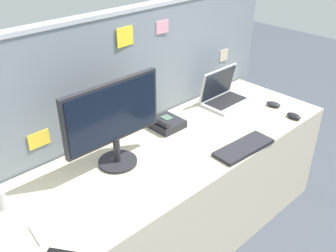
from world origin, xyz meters
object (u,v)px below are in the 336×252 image
object	(u,v)px
computer_mouse_left_hand	(273,104)
cell_phone_white_slab	(43,232)
desktop_monitor	(113,118)
keyboard_main	(244,148)
laptop	(223,94)
computer_mouse_right_hand	(294,116)
desk_phone	(166,123)

from	to	relation	value
computer_mouse_left_hand	cell_phone_white_slab	bearing A→B (deg)	168.66
desktop_monitor	keyboard_main	bearing A→B (deg)	-33.30
computer_mouse_left_hand	desktop_monitor	bearing A→B (deg)	158.97
laptop	computer_mouse_right_hand	xyz separation A→B (m)	(0.15, -0.47, -0.05)
keyboard_main	desktop_monitor	bearing A→B (deg)	150.20
computer_mouse_right_hand	computer_mouse_left_hand	distance (m)	0.19
desk_phone	computer_mouse_left_hand	xyz separation A→B (m)	(0.73, -0.30, -0.01)
desktop_monitor	keyboard_main	distance (m)	0.76
desktop_monitor	laptop	world-z (taller)	desktop_monitor
desktop_monitor	computer_mouse_left_hand	world-z (taller)	desktop_monitor
desk_phone	computer_mouse_right_hand	size ratio (longest dim) A/B	1.84
desk_phone	computer_mouse_left_hand	world-z (taller)	desk_phone
desktop_monitor	laptop	distance (m)	1.00
computer_mouse_right_hand	laptop	bearing A→B (deg)	112.72
desktop_monitor	keyboard_main	world-z (taller)	desktop_monitor
laptop	computer_mouse_right_hand	size ratio (longest dim) A/B	3.27
desktop_monitor	cell_phone_white_slab	world-z (taller)	desktop_monitor
laptop	computer_mouse_left_hand	xyz separation A→B (m)	(0.20, -0.28, -0.05)
laptop	computer_mouse_left_hand	size ratio (longest dim) A/B	3.27
laptop	desk_phone	size ratio (longest dim) A/B	1.78
laptop	keyboard_main	xyz separation A→B (m)	(-0.38, -0.47, -0.05)
cell_phone_white_slab	computer_mouse_left_hand	bearing A→B (deg)	6.36
computer_mouse_left_hand	cell_phone_white_slab	distance (m)	1.71
desktop_monitor	computer_mouse_left_hand	bearing A→B (deg)	-9.92
cell_phone_white_slab	laptop	bearing A→B (deg)	16.95
desktop_monitor	computer_mouse_right_hand	size ratio (longest dim) A/B	5.59
desk_phone	keyboard_main	distance (m)	0.51
desktop_monitor	computer_mouse_right_hand	bearing A→B (deg)	-19.14
desk_phone	computer_mouse_left_hand	distance (m)	0.79
desktop_monitor	desk_phone	size ratio (longest dim) A/B	3.04
computer_mouse_right_hand	cell_phone_white_slab	xyz separation A→B (m)	(-1.66, 0.19, -0.01)
computer_mouse_left_hand	cell_phone_white_slab	world-z (taller)	computer_mouse_left_hand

